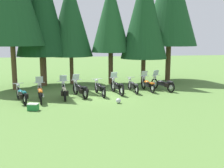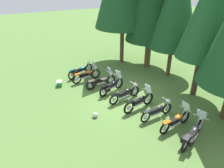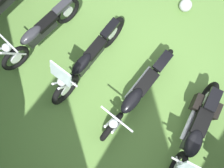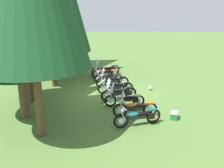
{
  "view_description": "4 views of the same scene",
  "coord_description": "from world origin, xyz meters",
  "px_view_note": "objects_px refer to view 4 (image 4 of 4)",
  "views": [
    {
      "loc": [
        -2.24,
        -16.51,
        3.56
      ],
      "look_at": [
        0.83,
        0.15,
        0.72
      ],
      "focal_mm": 42.4,
      "sensor_mm": 36.0,
      "label": 1
    },
    {
      "loc": [
        9.34,
        -5.83,
        6.88
      ],
      "look_at": [
        -1.15,
        -0.16,
        0.67
      ],
      "focal_mm": 33.09,
      "sensor_mm": 36.0,
      "label": 2
    },
    {
      "loc": [
        -0.19,
        1.03,
        4.86
      ],
      "look_at": [
        0.49,
        0.39,
        0.66
      ],
      "focal_mm": 36.0,
      "sensor_mm": 36.0,
      "label": 3
    },
    {
      "loc": [
        -15.91,
        -0.1,
        5.56
      ],
      "look_at": [
        -0.43,
        0.32,
        0.78
      ],
      "focal_mm": 41.2,
      "sensor_mm": 36.0,
      "label": 4
    }
  ],
  "objects_px": {
    "motorcycle_8": "(106,69)",
    "dropped_helmet": "(150,88)",
    "motorcycle_0": "(138,117)",
    "pine_tree_2": "(23,9)",
    "motorcycle_1": "(135,108)",
    "motorcycle_2": "(125,99)",
    "motorcycle_5": "(112,81)",
    "picnic_cooler": "(174,115)",
    "motorcycle_7": "(105,73)",
    "motorcycle_6": "(108,77)",
    "motorcycle_4": "(115,87)",
    "pine_tree_4": "(65,3)",
    "pine_tree_3": "(50,8)",
    "motorcycle_3": "(119,93)"
  },
  "relations": [
    {
      "from": "motorcycle_1",
      "to": "pine_tree_4",
      "type": "xyz_separation_m",
      "value": [
        7.73,
        4.89,
        5.18
      ]
    },
    {
      "from": "dropped_helmet",
      "to": "pine_tree_2",
      "type": "bearing_deg",
      "value": 107.83
    },
    {
      "from": "dropped_helmet",
      "to": "motorcycle_3",
      "type": "bearing_deg",
      "value": 133.85
    },
    {
      "from": "motorcycle_0",
      "to": "motorcycle_8",
      "type": "distance_m",
      "value": 9.49
    },
    {
      "from": "motorcycle_7",
      "to": "dropped_helmet",
      "type": "height_order",
      "value": "motorcycle_7"
    },
    {
      "from": "motorcycle_5",
      "to": "motorcycle_7",
      "type": "xyz_separation_m",
      "value": [
        2.31,
        0.6,
        -0.01
      ]
    },
    {
      "from": "dropped_helmet",
      "to": "motorcycle_0",
      "type": "bearing_deg",
      "value": 167.74
    },
    {
      "from": "motorcycle_3",
      "to": "pine_tree_3",
      "type": "relative_size",
      "value": 0.27
    },
    {
      "from": "motorcycle_5",
      "to": "picnic_cooler",
      "type": "xyz_separation_m",
      "value": [
        -5.04,
        -3.32,
        -0.3
      ]
    },
    {
      "from": "motorcycle_4",
      "to": "pine_tree_4",
      "type": "height_order",
      "value": "pine_tree_4"
    },
    {
      "from": "motorcycle_0",
      "to": "dropped_helmet",
      "type": "relative_size",
      "value": 7.94
    },
    {
      "from": "motorcycle_4",
      "to": "motorcycle_3",
      "type": "bearing_deg",
      "value": 93.94
    },
    {
      "from": "motorcycle_6",
      "to": "pine_tree_2",
      "type": "height_order",
      "value": "pine_tree_2"
    },
    {
      "from": "motorcycle_8",
      "to": "picnic_cooler",
      "type": "bearing_deg",
      "value": 93.92
    },
    {
      "from": "motorcycle_1",
      "to": "pine_tree_4",
      "type": "relative_size",
      "value": 0.25
    },
    {
      "from": "motorcycle_5",
      "to": "motorcycle_6",
      "type": "relative_size",
      "value": 1.06
    },
    {
      "from": "motorcycle_5",
      "to": "motorcycle_6",
      "type": "distance_m",
      "value": 1.22
    },
    {
      "from": "motorcycle_4",
      "to": "motorcycle_8",
      "type": "bearing_deg",
      "value": -87.75
    },
    {
      "from": "motorcycle_0",
      "to": "pine_tree_2",
      "type": "xyz_separation_m",
      "value": [
        3.05,
        6.15,
        4.87
      ]
    },
    {
      "from": "motorcycle_5",
      "to": "pine_tree_4",
      "type": "distance_m",
      "value": 6.94
    },
    {
      "from": "pine_tree_3",
      "to": "motorcycle_6",
      "type": "bearing_deg",
      "value": -77.0
    },
    {
      "from": "motorcycle_8",
      "to": "picnic_cooler",
      "type": "xyz_separation_m",
      "value": [
        -8.46,
        -3.9,
        -0.3
      ]
    },
    {
      "from": "motorcycle_1",
      "to": "pine_tree_3",
      "type": "distance_m",
      "value": 8.92
    },
    {
      "from": "motorcycle_1",
      "to": "motorcycle_2",
      "type": "height_order",
      "value": "motorcycle_1"
    },
    {
      "from": "motorcycle_8",
      "to": "dropped_helmet",
      "type": "relative_size",
      "value": 7.9
    },
    {
      "from": "motorcycle_1",
      "to": "motorcycle_7",
      "type": "distance_m",
      "value": 7.4
    },
    {
      "from": "pine_tree_4",
      "to": "motorcycle_0",
      "type": "bearing_deg",
      "value": -150.19
    },
    {
      "from": "motorcycle_7",
      "to": "picnic_cooler",
      "type": "bearing_deg",
      "value": 111.75
    },
    {
      "from": "motorcycle_8",
      "to": "picnic_cooler",
      "type": "height_order",
      "value": "motorcycle_8"
    },
    {
      "from": "motorcycle_0",
      "to": "motorcycle_2",
      "type": "distance_m",
      "value": 2.47
    },
    {
      "from": "dropped_helmet",
      "to": "motorcycle_7",
      "type": "bearing_deg",
      "value": 49.21
    },
    {
      "from": "motorcycle_3",
      "to": "pine_tree_2",
      "type": "bearing_deg",
      "value": -15.61
    },
    {
      "from": "motorcycle_0",
      "to": "motorcycle_7",
      "type": "relative_size",
      "value": 1.06
    },
    {
      "from": "motorcycle_2",
      "to": "picnic_cooler",
      "type": "relative_size",
      "value": 3.84
    },
    {
      "from": "motorcycle_7",
      "to": "pine_tree_3",
      "type": "relative_size",
      "value": 0.27
    },
    {
      "from": "motorcycle_7",
      "to": "picnic_cooler",
      "type": "distance_m",
      "value": 8.34
    },
    {
      "from": "motorcycle_1",
      "to": "motorcycle_6",
      "type": "height_order",
      "value": "motorcycle_1"
    },
    {
      "from": "picnic_cooler",
      "to": "motorcycle_2",
      "type": "bearing_deg",
      "value": 57.57
    },
    {
      "from": "motorcycle_1",
      "to": "motorcycle_7",
      "type": "height_order",
      "value": "motorcycle_1"
    },
    {
      "from": "pine_tree_2",
      "to": "picnic_cooler",
      "type": "bearing_deg",
      "value": -105.49
    },
    {
      "from": "motorcycle_2",
      "to": "pine_tree_3",
      "type": "height_order",
      "value": "pine_tree_3"
    },
    {
      "from": "motorcycle_2",
      "to": "dropped_helmet",
      "type": "relative_size",
      "value": 7.86
    },
    {
      "from": "motorcycle_2",
      "to": "motorcycle_4",
      "type": "height_order",
      "value": "motorcycle_2"
    },
    {
      "from": "pine_tree_3",
      "to": "pine_tree_2",
      "type": "bearing_deg",
      "value": 168.74
    },
    {
      "from": "motorcycle_0",
      "to": "dropped_helmet",
      "type": "distance_m",
      "value": 5.54
    },
    {
      "from": "motorcycle_3",
      "to": "dropped_helmet",
      "type": "xyz_separation_m",
      "value": [
        2.01,
        -2.09,
        -0.34
      ]
    },
    {
      "from": "motorcycle_7",
      "to": "dropped_helmet",
      "type": "bearing_deg",
      "value": 132.88
    },
    {
      "from": "pine_tree_2",
      "to": "picnic_cooler",
      "type": "xyz_separation_m",
      "value": [
        -2.23,
        -8.04,
        -5.14
      ]
    },
    {
      "from": "motorcycle_7",
      "to": "pine_tree_2",
      "type": "bearing_deg",
      "value": 44.88
    },
    {
      "from": "pine_tree_3",
      "to": "dropped_helmet",
      "type": "relative_size",
      "value": 28.15
    }
  ]
}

